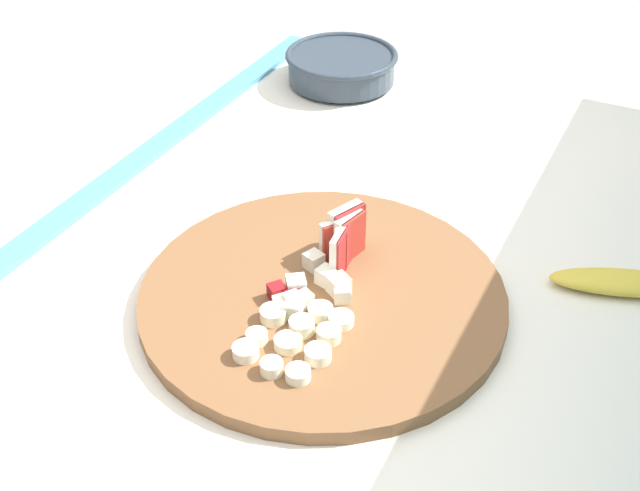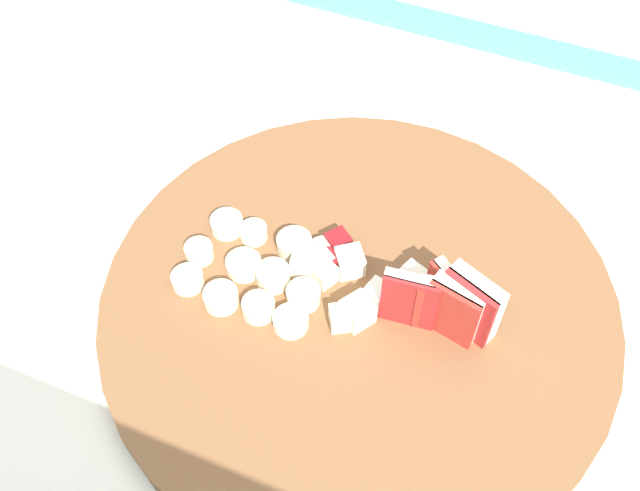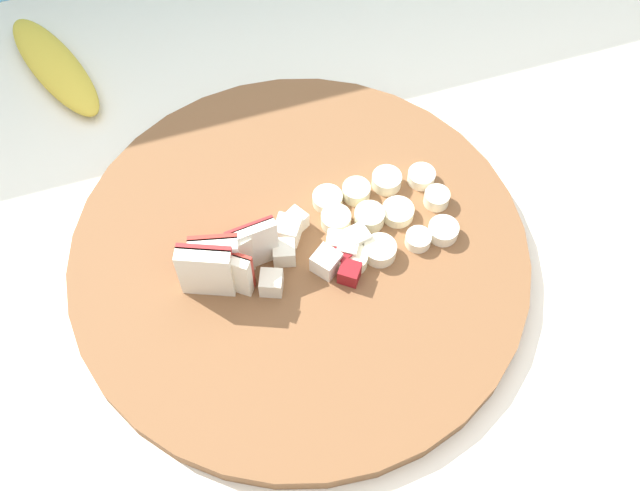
% 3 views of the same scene
% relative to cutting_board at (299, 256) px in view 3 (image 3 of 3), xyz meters
% --- Properties ---
extents(ground, '(10.00, 10.00, 0.00)m').
position_rel_cutting_board_xyz_m(ground, '(0.04, 0.02, -0.89)').
color(ground, '#B2ADA3').
extents(tiled_countertop, '(1.38, 0.82, 0.89)m').
position_rel_cutting_board_xyz_m(tiled_countertop, '(0.04, 0.02, -0.45)').
color(tiled_countertop, silver).
rests_on(tiled_countertop, ground).
extents(tile_backsplash, '(2.40, 0.04, 1.25)m').
position_rel_cutting_board_xyz_m(tile_backsplash, '(0.04, 0.45, -0.27)').
color(tile_backsplash, '#5BA3C1').
rests_on(tile_backsplash, ground).
extents(cutting_board, '(0.41, 0.41, 0.02)m').
position_rel_cutting_board_xyz_m(cutting_board, '(0.00, 0.00, 0.00)').
color(cutting_board, brown).
rests_on(cutting_board, tiled_countertop).
extents(apple_wedge_fan, '(0.09, 0.04, 0.06)m').
position_rel_cutting_board_xyz_m(apple_wedge_fan, '(-0.07, -0.01, 0.04)').
color(apple_wedge_fan, '#B22D23').
rests_on(apple_wedge_fan, cutting_board).
extents(apple_dice_pile, '(0.11, 0.09, 0.02)m').
position_rel_cutting_board_xyz_m(apple_dice_pile, '(0.01, -0.01, 0.02)').
color(apple_dice_pile, beige).
rests_on(apple_dice_pile, cutting_board).
extents(banana_slice_rows, '(0.13, 0.10, 0.01)m').
position_rel_cutting_board_xyz_m(banana_slice_rows, '(0.08, 0.01, 0.02)').
color(banana_slice_rows, beige).
rests_on(banana_slice_rows, cutting_board).
extents(banana_peel, '(0.10, 0.18, 0.02)m').
position_rel_cutting_board_xyz_m(banana_peel, '(-0.18, 0.30, 0.00)').
color(banana_peel, gold).
rests_on(banana_peel, tiled_countertop).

